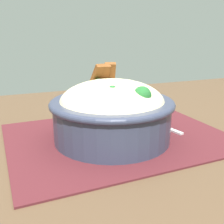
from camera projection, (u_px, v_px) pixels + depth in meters
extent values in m
cube|color=#4C3826|center=(114.00, 140.00, 0.53)|extent=(1.31, 0.84, 0.03)
cylinder|color=#412F20|center=(212.00, 171.00, 1.17)|extent=(0.04, 0.04, 0.72)
cube|color=#47191E|center=(119.00, 136.00, 0.51)|extent=(0.40, 0.31, 0.00)
cylinder|color=#2D3347|center=(112.00, 120.00, 0.48)|extent=(0.20, 0.20, 0.07)
torus|color=#2D3347|center=(112.00, 103.00, 0.47)|extent=(0.22, 0.22, 0.01)
ellipsoid|color=beige|center=(112.00, 102.00, 0.47)|extent=(0.22, 0.22, 0.08)
sphere|color=#1F5B28|center=(142.00, 96.00, 0.43)|extent=(0.03, 0.03, 0.03)
sphere|color=#1F5B28|center=(99.00, 87.00, 0.50)|extent=(0.03, 0.03, 0.03)
sphere|color=#1F5B28|center=(112.00, 95.00, 0.43)|extent=(0.03, 0.03, 0.03)
cylinder|color=orange|center=(140.00, 96.00, 0.44)|extent=(0.02, 0.03, 0.01)
cylinder|color=orange|center=(106.00, 96.00, 0.44)|extent=(0.01, 0.04, 0.01)
cube|color=brown|center=(109.00, 77.00, 0.52)|extent=(0.03, 0.04, 0.06)
cube|color=brown|center=(102.00, 78.00, 0.51)|extent=(0.02, 0.04, 0.06)
cube|color=brown|center=(97.00, 78.00, 0.51)|extent=(0.03, 0.05, 0.06)
cube|color=#BBBBBB|center=(169.00, 129.00, 0.54)|extent=(0.02, 0.07, 0.00)
cube|color=#BBBBBB|center=(154.00, 123.00, 0.57)|extent=(0.01, 0.01, 0.00)
cube|color=#BBBBBB|center=(148.00, 121.00, 0.58)|extent=(0.03, 0.03, 0.00)
cube|color=#BBBBBB|center=(143.00, 117.00, 0.61)|extent=(0.01, 0.02, 0.00)
cube|color=#BBBBBB|center=(141.00, 118.00, 0.60)|extent=(0.01, 0.02, 0.00)
cube|color=#BBBBBB|center=(139.00, 118.00, 0.60)|extent=(0.01, 0.02, 0.00)
cube|color=#BBBBBB|center=(137.00, 119.00, 0.60)|extent=(0.01, 0.02, 0.00)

